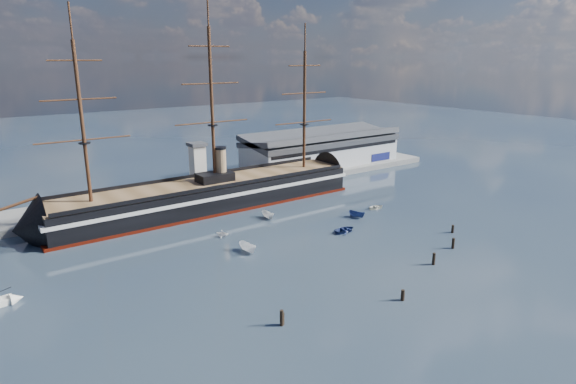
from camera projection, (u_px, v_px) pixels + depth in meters
ground at (245, 228)px, 122.67m from camera, size 600.00×600.00×0.00m
quay at (215, 191)px, 156.44m from camera, size 180.00×18.00×2.00m
warehouse at (322, 149)px, 184.34m from camera, size 63.00×21.00×11.60m
quay_tower at (198, 166)px, 147.53m from camera, size 5.00×5.00×15.00m
warship at (204, 196)px, 136.29m from camera, size 112.91×16.59×53.94m
motorboat_a at (248, 252)px, 107.28m from camera, size 6.67×2.81×2.61m
motorboat_b at (345, 232)px, 119.69m from camera, size 1.60×3.76×1.73m
motorboat_c at (268, 219)px, 129.57m from camera, size 6.04×2.42×2.38m
motorboat_d at (223, 237)px, 116.56m from camera, size 5.50×4.90×1.90m
motorboat_e at (377, 209)px, 138.12m from camera, size 1.43×3.02×1.36m
motorboat_f at (357, 218)px, 130.38m from camera, size 5.97×3.54×2.25m
piling_near_left at (282, 325)px, 77.96m from camera, size 0.64×0.64×3.43m
piling_near_mid at (402, 300)px, 85.98m from camera, size 0.64×0.64×2.76m
piling_near_right at (433, 265)px, 100.81m from camera, size 0.64×0.64×3.33m
piling_far_right at (452, 233)px, 119.13m from camera, size 0.64×0.64×2.71m
piling_extra at (453, 248)px, 109.36m from camera, size 0.64×0.64×3.20m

